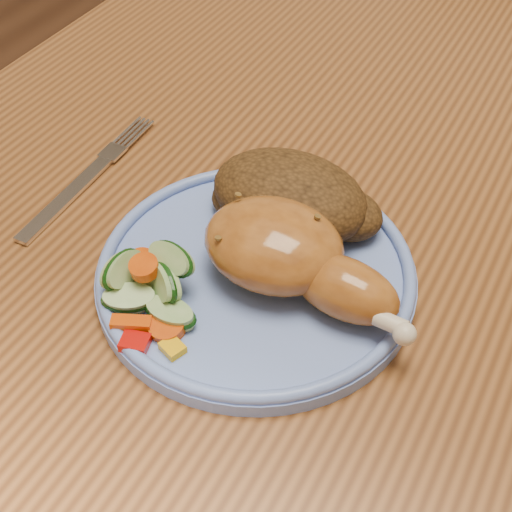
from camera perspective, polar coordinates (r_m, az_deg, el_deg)
name	(u,v)px	position (r m, az deg, el deg)	size (l,w,h in m)	color
dining_table	(378,265)	(0.69, 9.76, -0.68)	(0.90, 1.40, 0.75)	brown
chair_far	(505,99)	(1.29, 19.28, 11.76)	(0.42, 0.42, 0.91)	#4C2D16
plate	(256,275)	(0.55, 0.00, -1.52)	(0.25, 0.25, 0.01)	#6581D0
plate_rim	(256,265)	(0.55, 0.00, -0.74)	(0.25, 0.25, 0.01)	#6581D0
chicken_leg	(291,255)	(0.52, 2.78, 0.07)	(0.18, 0.09, 0.06)	#A96123
rice_pilaf	(293,198)	(0.58, 2.97, 4.62)	(0.14, 0.10, 0.06)	#482D12
vegetable_pile	(149,287)	(0.52, -8.53, -2.47)	(0.09, 0.09, 0.05)	#A50A05
fork	(84,180)	(0.66, -13.57, 5.94)	(0.02, 0.17, 0.00)	silver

